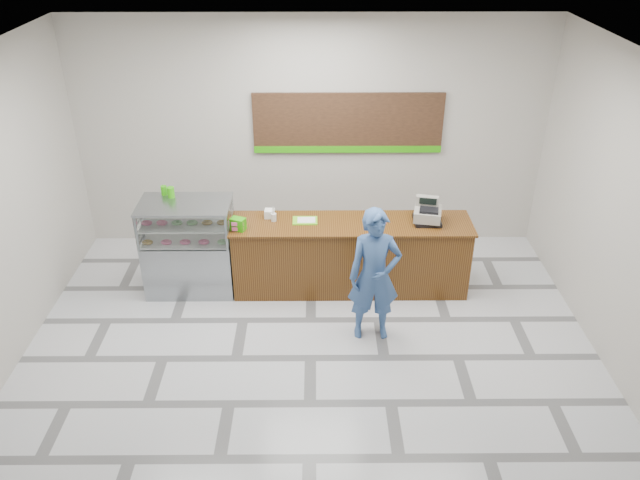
{
  "coord_description": "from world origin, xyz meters",
  "views": [
    {
      "loc": [
        0.08,
        -5.87,
        4.93
      ],
      "look_at": [
        0.12,
        0.9,
        1.13
      ],
      "focal_mm": 35.0,
      "sensor_mm": 36.0,
      "label": 1
    }
  ],
  "objects_px": {
    "serving_tray": "(305,221)",
    "customer": "(374,276)",
    "sales_counter": "(350,256)",
    "cash_register": "(427,213)",
    "display_case": "(189,246)"
  },
  "relations": [
    {
      "from": "serving_tray",
      "to": "customer",
      "type": "bearing_deg",
      "value": -53.53
    },
    {
      "from": "customer",
      "to": "sales_counter",
      "type": "bearing_deg",
      "value": 100.12
    },
    {
      "from": "sales_counter",
      "to": "customer",
      "type": "bearing_deg",
      "value": -77.98
    },
    {
      "from": "cash_register",
      "to": "serving_tray",
      "type": "distance_m",
      "value": 1.65
    },
    {
      "from": "cash_register",
      "to": "customer",
      "type": "height_order",
      "value": "customer"
    },
    {
      "from": "serving_tray",
      "to": "customer",
      "type": "height_order",
      "value": "customer"
    },
    {
      "from": "sales_counter",
      "to": "display_case",
      "type": "relative_size",
      "value": 2.45
    },
    {
      "from": "sales_counter",
      "to": "serving_tray",
      "type": "distance_m",
      "value": 0.82
    },
    {
      "from": "display_case",
      "to": "cash_register",
      "type": "distance_m",
      "value": 3.27
    },
    {
      "from": "serving_tray",
      "to": "customer",
      "type": "xyz_separation_m",
      "value": [
        0.85,
        -1.13,
        -0.17
      ]
    },
    {
      "from": "display_case",
      "to": "serving_tray",
      "type": "xyz_separation_m",
      "value": [
        1.6,
        0.06,
        0.36
      ]
    },
    {
      "from": "sales_counter",
      "to": "serving_tray",
      "type": "bearing_deg",
      "value": 174.87
    },
    {
      "from": "sales_counter",
      "to": "serving_tray",
      "type": "xyz_separation_m",
      "value": [
        -0.62,
        0.06,
        0.52
      ]
    },
    {
      "from": "display_case",
      "to": "serving_tray",
      "type": "relative_size",
      "value": 3.97
    },
    {
      "from": "display_case",
      "to": "cash_register",
      "type": "bearing_deg",
      "value": 0.49
    }
  ]
}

